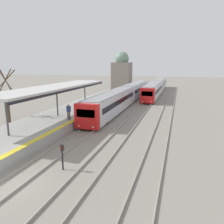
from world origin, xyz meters
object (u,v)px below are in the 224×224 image
at_px(person_on_platform, 69,111).
at_px(train_near, 126,94).
at_px(train_far, 157,86).
at_px(signal_post_near, 62,154).

xyz_separation_m(person_on_platform, train_near, (2.29, 16.47, -0.23)).
relative_size(train_far, signal_post_near, 19.14).
height_order(train_near, train_far, train_near).
bearing_deg(train_near, signal_post_near, -85.75).
height_order(person_on_platform, train_far, train_far).
xyz_separation_m(train_near, train_far, (3.63, 15.79, -0.01)).
bearing_deg(signal_post_near, train_far, 87.54).
bearing_deg(train_near, person_on_platform, -97.91).
distance_m(train_far, signal_post_near, 40.98).
bearing_deg(train_near, train_far, 77.05).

